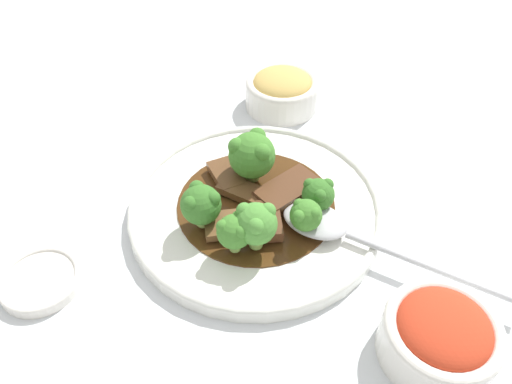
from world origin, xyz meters
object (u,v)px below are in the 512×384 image
object	(u,v)px
broccoli_floret_2	(252,154)
side_bowl_appetizer	(282,90)
main_plate	(256,207)
beef_strip_1	(226,175)
broccoli_floret_3	(304,216)
broccoli_floret_1	(256,223)
beef_strip_0	(243,195)
beef_strip_3	(288,190)
broccoli_floret_0	(201,204)
beef_strip_4	(232,224)
side_bowl_kimchi	(440,336)
serving_spoon	(331,227)
sauce_dish	(40,281)
beef_strip_2	(269,221)
broccoli_floret_5	(234,231)
broccoli_floret_4	(318,194)

from	to	relation	value
broccoli_floret_2	side_bowl_appetizer	bearing A→B (deg)	-152.56
main_plate	beef_strip_1	distance (m)	0.05
broccoli_floret_3	broccoli_floret_1	bearing A→B (deg)	-30.70
beef_strip_0	beef_strip_1	xyz separation A→B (m)	(-0.01, -0.04, 0.00)
main_plate	side_bowl_appetizer	size ratio (longest dim) A/B	2.76
beef_strip_3	broccoli_floret_0	xyz separation A→B (m)	(0.09, -0.04, 0.02)
beef_strip_4	side_bowl_kimchi	xyz separation A→B (m)	(-0.02, 0.23, 0.00)
beef_strip_4	serving_spoon	world-z (taller)	serving_spoon
broccoli_floret_2	sauce_dish	distance (m)	0.26
broccoli_floret_1	side_bowl_kimchi	world-z (taller)	broccoli_floret_1
beef_strip_2	broccoli_floret_1	bearing A→B (deg)	14.21
beef_strip_1	main_plate	bearing A→B (deg)	82.78
broccoli_floret_5	side_bowl_kimchi	size ratio (longest dim) A/B	0.43
broccoli_floret_0	sauce_dish	xyz separation A→B (m)	(0.15, -0.08, -0.04)
beef_strip_3	broccoli_floret_4	size ratio (longest dim) A/B	1.92
beef_strip_0	broccoli_floret_1	bearing A→B (deg)	52.51
beef_strip_0	beef_strip_4	distance (m)	0.05
serving_spoon	broccoli_floret_0	bearing A→B (deg)	-53.56
broccoli_floret_2	main_plate	bearing A→B (deg)	47.60
beef_strip_2	broccoli_floret_4	bearing A→B (deg)	154.26
beef_strip_4	serving_spoon	xyz separation A→B (m)	(-0.06, 0.08, 0.00)
beef_strip_4	sauce_dish	xyz separation A→B (m)	(0.17, -0.10, -0.02)
side_bowl_kimchi	beef_strip_3	bearing A→B (deg)	-104.91
broccoli_floret_2	side_bowl_appetizer	distance (m)	0.18
broccoli_floret_3	side_bowl_kimchi	world-z (taller)	broccoli_floret_3
broccoli_floret_4	side_bowl_kimchi	world-z (taller)	broccoli_floret_4
beef_strip_1	serving_spoon	xyz separation A→B (m)	(-0.01, 0.14, 0.00)
broccoli_floret_3	broccoli_floret_5	size ratio (longest dim) A/B	0.95
main_plate	broccoli_floret_0	bearing A→B (deg)	-19.25
side_bowl_kimchi	side_bowl_appetizer	world-z (taller)	side_bowl_kimchi
broccoli_floret_1	beef_strip_1	bearing A→B (deg)	-120.26
beef_strip_1	broccoli_floret_0	size ratio (longest dim) A/B	1.20
broccoli_floret_0	serving_spoon	world-z (taller)	broccoli_floret_0
beef_strip_2	beef_strip_3	distance (m)	0.05
side_bowl_appetizer	beef_strip_2	bearing A→B (deg)	35.57
broccoli_floret_3	sauce_dish	bearing A→B (deg)	-37.92
beef_strip_4	broccoli_floret_5	world-z (taller)	broccoli_floret_5
sauce_dish	side_bowl_appetizer	bearing A→B (deg)	-178.10
beef_strip_3	sauce_dish	size ratio (longest dim) A/B	0.97
beef_strip_1	broccoli_floret_5	distance (m)	0.11
broccoli_floret_0	side_bowl_kimchi	size ratio (longest dim) A/B	0.49
broccoli_floret_3	beef_strip_1	bearing A→B (deg)	-94.37
beef_strip_3	broccoli_floret_1	size ratio (longest dim) A/B	1.44
broccoli_floret_0	broccoli_floret_2	bearing A→B (deg)	-175.09
serving_spoon	broccoli_floret_5	bearing A→B (deg)	-35.60
main_plate	sauce_dish	bearing A→B (deg)	-24.54
beef_strip_3	broccoli_floret_5	world-z (taller)	broccoli_floret_5
beef_strip_3	broccoli_floret_0	size ratio (longest dim) A/B	1.55
beef_strip_1	broccoli_floret_3	world-z (taller)	broccoli_floret_3
beef_strip_0	side_bowl_kimchi	bearing A→B (deg)	85.23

